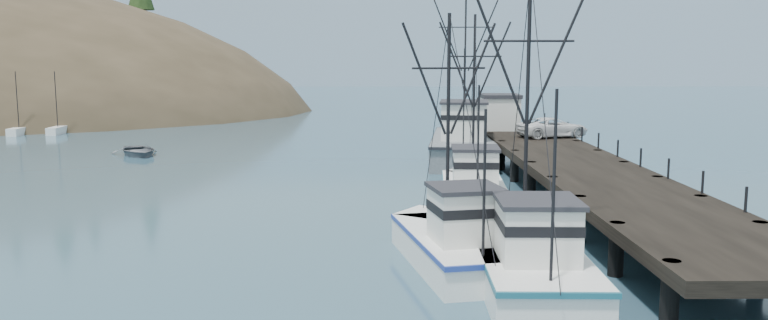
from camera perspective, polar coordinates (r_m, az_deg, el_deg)
ground at (r=26.70m, az=-6.42°, el=-9.47°), size 400.00×400.00×0.00m
pier at (r=43.31m, az=14.53°, el=-0.53°), size 6.00×44.00×2.00m
distant_ridge at (r=195.61m, az=1.49°, el=5.87°), size 360.00×40.00×26.00m
distant_ridge_far at (r=214.73m, az=-12.20°, el=5.90°), size 180.00×25.00×18.00m
moored_sailboats at (r=90.24m, az=-23.61°, el=2.62°), size 19.70×21.30×6.35m
trawler_near at (r=27.22m, az=10.92°, el=-7.42°), size 3.89×11.05×11.24m
trawler_mid at (r=29.01m, az=5.30°, el=-6.33°), size 4.79×9.86×9.91m
trawler_far at (r=40.14m, az=6.81°, el=-2.26°), size 3.87×10.04×10.41m
work_vessel at (r=56.66m, az=6.09°, el=1.23°), size 6.23×15.60×12.99m
pier_shed at (r=59.89m, az=8.81°, el=3.67°), size 3.00×3.20×2.80m
pickup_truck at (r=55.16m, az=12.73°, el=2.44°), size 5.57×3.70×1.42m
motorboat at (r=62.28m, az=-18.21°, el=0.36°), size 5.56×6.15×1.05m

